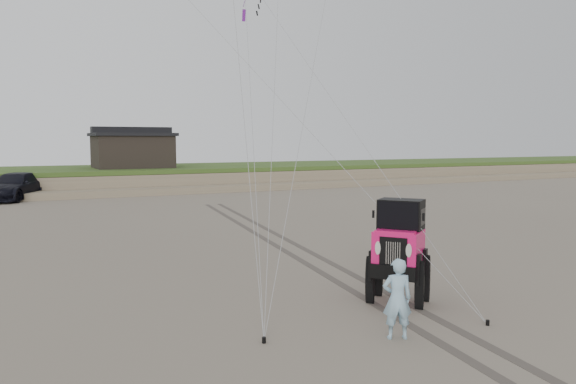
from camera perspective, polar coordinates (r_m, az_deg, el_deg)
name	(u,v)px	position (r m, az deg, el deg)	size (l,w,h in m)	color
ground	(371,315)	(13.19, 8.47, -12.30)	(160.00, 160.00, 0.00)	#6B6054
dune_ridge	(107,179)	(48.43, -17.90, 1.28)	(160.00, 14.25, 1.73)	#7A6B54
cabin	(132,149)	(48.18, -15.54, 4.20)	(6.40, 5.40, 3.35)	black
truck_c	(15,186)	(41.79, -26.00, 0.52)	(2.52, 6.19, 1.80)	black
jeep	(398,262)	(14.03, 11.15, -6.99)	(2.35, 5.44, 2.03)	#ED1565
man	(397,299)	(11.60, 11.03, -10.59)	(0.60, 0.39, 1.63)	#85BCCE
stake_main	(264,340)	(11.39, -2.46, -14.80)	(0.08, 0.08, 0.12)	black
stake_aux	(488,323)	(13.11, 19.62, -12.39)	(0.08, 0.08, 0.12)	black
tire_tracks	(291,248)	(20.87, 0.29, -5.69)	(5.22, 29.74, 0.01)	#4C443D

